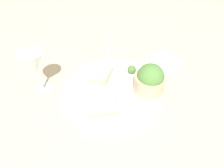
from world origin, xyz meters
TOP-DOWN VIEW (x-y plane):
  - ground_plane at (0.00, 0.00)m, footprint 4.00×4.00m
  - dinner_plate at (0.00, 0.00)m, footprint 0.35×0.35m
  - salad_bowl at (-0.10, 0.08)m, footprint 0.11×0.11m
  - sauce_ramekin at (-0.00, 0.04)m, footprint 0.06×0.06m
  - cheese_toast_near at (0.00, -0.08)m, footprint 0.12×0.12m
  - cheese_toast_far at (0.08, 0.06)m, footprint 0.11×0.10m
  - wine_glass at (0.21, -0.15)m, footprint 0.08×0.08m
  - garnish at (-0.11, -0.02)m, footprint 0.03×0.03m
  - napkin at (-0.28, -0.01)m, footprint 0.16×0.14m
  - fork at (-0.15, -0.24)m, footprint 0.11×0.15m

SIDE VIEW (x-z plane):
  - ground_plane at x=0.00m, z-range 0.00..0.00m
  - napkin at x=-0.28m, z-range 0.00..0.01m
  - fork at x=-0.15m, z-range 0.00..0.01m
  - dinner_plate at x=0.00m, z-range 0.00..0.01m
  - cheese_toast_near at x=0.00m, z-range 0.01..0.04m
  - cheese_toast_far at x=0.08m, z-range 0.01..0.04m
  - sauce_ramekin at x=0.00m, z-range 0.02..0.04m
  - garnish at x=-0.11m, z-range 0.01..0.05m
  - salad_bowl at x=-0.10m, z-range 0.01..0.12m
  - wine_glass at x=0.21m, z-range 0.03..0.19m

